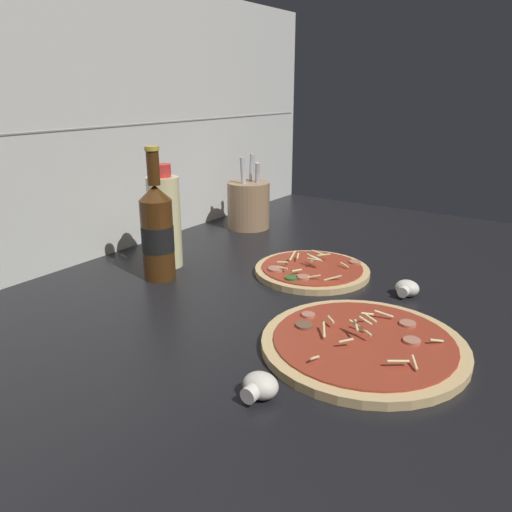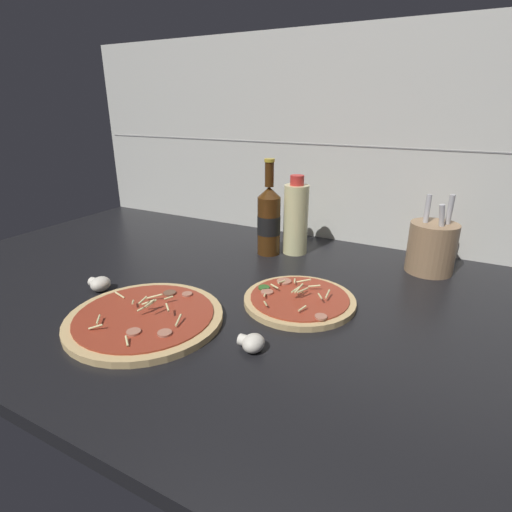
# 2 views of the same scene
# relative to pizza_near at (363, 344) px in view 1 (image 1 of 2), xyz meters

# --- Properties ---
(counter_slab) EXTENTS (1.60, 0.90, 0.03)m
(counter_slab) POSITION_rel_pizza_near_xyz_m (0.08, 0.19, -0.02)
(counter_slab) COLOR black
(counter_slab) RESTS_ON ground
(tile_backsplash) EXTENTS (1.60, 0.01, 0.60)m
(tile_backsplash) POSITION_rel_pizza_near_xyz_m (0.08, 0.64, 0.27)
(tile_backsplash) COLOR silver
(tile_backsplash) RESTS_ON ground
(pizza_near) EXTENTS (0.29, 0.29, 0.05)m
(pizza_near) POSITION_rel_pizza_near_xyz_m (0.00, 0.00, 0.00)
(pizza_near) COLOR tan
(pizza_near) RESTS_ON counter_slab
(pizza_far) EXTENTS (0.23, 0.23, 0.04)m
(pizza_far) POSITION_rel_pizza_near_xyz_m (0.23, 0.20, -0.00)
(pizza_far) COLOR tan
(pizza_far) RESTS_ON counter_slab
(beer_bottle) EXTENTS (0.06, 0.06, 0.25)m
(beer_bottle) POSITION_rel_pizza_near_xyz_m (0.04, 0.44, 0.09)
(beer_bottle) COLOR #47280F
(beer_bottle) RESTS_ON counter_slab
(oil_bottle) EXTENTS (0.07, 0.07, 0.21)m
(oil_bottle) POSITION_rel_pizza_near_xyz_m (0.10, 0.48, 0.09)
(oil_bottle) COLOR beige
(oil_bottle) RESTS_ON counter_slab
(mushroom_left) EXTENTS (0.05, 0.05, 0.03)m
(mushroom_left) POSITION_rel_pizza_near_xyz_m (-0.18, 0.06, 0.01)
(mushroom_left) COLOR white
(mushroom_left) RESTS_ON counter_slab
(mushroom_right) EXTENTS (0.04, 0.04, 0.03)m
(mushroom_right) POSITION_rel_pizza_near_xyz_m (0.22, 0.01, 0.01)
(mushroom_right) COLOR white
(mushroom_right) RESTS_ON counter_slab
(utensil_crock) EXTENTS (0.11, 0.11, 0.19)m
(utensil_crock) POSITION_rel_pizza_near_xyz_m (0.44, 0.51, 0.05)
(utensil_crock) COLOR #9E7A56
(utensil_crock) RESTS_ON counter_slab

